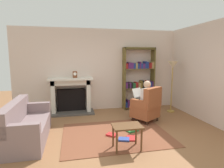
# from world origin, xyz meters

# --- Properties ---
(ground) EXTENTS (14.00, 14.00, 0.00)m
(ground) POSITION_xyz_m (0.00, 0.00, 0.00)
(ground) COLOR #8F603C
(back_wall) EXTENTS (5.60, 0.10, 2.70)m
(back_wall) POSITION_xyz_m (0.00, 2.55, 1.35)
(back_wall) COLOR beige
(back_wall) RESTS_ON ground
(side_wall_right) EXTENTS (0.10, 5.20, 2.70)m
(side_wall_right) POSITION_xyz_m (2.65, 1.25, 1.35)
(side_wall_right) COLOR beige
(side_wall_right) RESTS_ON ground
(area_rug) EXTENTS (2.40, 1.80, 0.01)m
(area_rug) POSITION_xyz_m (0.00, 0.30, 0.01)
(area_rug) COLOR brown
(area_rug) RESTS_ON ground
(fireplace) EXTENTS (1.40, 0.64, 1.14)m
(fireplace) POSITION_xyz_m (-1.00, 2.30, 0.60)
(fireplace) COLOR #4C4742
(fireplace) RESTS_ON ground
(mantel_clock) EXTENTS (0.14, 0.14, 0.20)m
(mantel_clock) POSITION_xyz_m (-0.87, 2.20, 1.24)
(mantel_clock) COLOR brown
(mantel_clock) RESTS_ON fireplace
(bookshelf) EXTENTS (1.08, 0.32, 2.10)m
(bookshelf) POSITION_xyz_m (1.29, 2.33, 0.98)
(bookshelf) COLOR brown
(bookshelf) RESTS_ON ground
(armchair_reading) EXTENTS (0.87, 0.87, 0.97)m
(armchair_reading) POSITION_xyz_m (1.04, 0.98, 0.42)
(armchair_reading) COLOR #331E14
(armchair_reading) RESTS_ON ground
(seated_reader) EXTENTS (0.55, 0.59, 1.14)m
(seated_reader) POSITION_xyz_m (0.98, 1.08, 0.62)
(seated_reader) COLOR white
(seated_reader) RESTS_ON ground
(sofa_floral) EXTENTS (0.73, 1.71, 0.85)m
(sofa_floral) POSITION_xyz_m (-1.93, 0.39, 0.32)
(sofa_floral) COLOR gray
(sofa_floral) RESTS_ON ground
(side_table) EXTENTS (0.56, 0.39, 0.48)m
(side_table) POSITION_xyz_m (0.05, -0.42, 0.40)
(side_table) COLOR brown
(side_table) RESTS_ON ground
(scattered_books) EXTENTS (0.83, 0.70, 0.04)m
(scattered_books) POSITION_xyz_m (0.17, 0.15, 0.03)
(scattered_books) COLOR red
(scattered_books) RESTS_ON area_rug
(floor_lamp) EXTENTS (0.32, 0.32, 1.65)m
(floor_lamp) POSITION_xyz_m (2.19, 1.71, 1.40)
(floor_lamp) COLOR #B7933F
(floor_lamp) RESTS_ON ground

